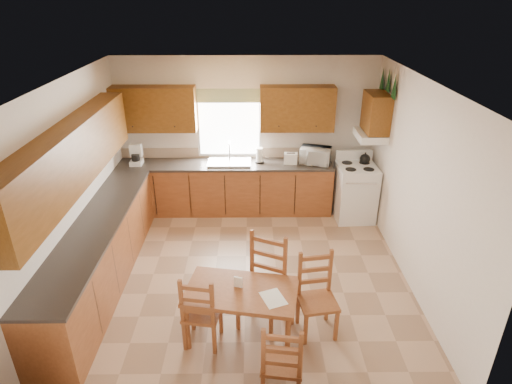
{
  "coord_description": "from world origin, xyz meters",
  "views": [
    {
      "loc": [
        0.1,
        -5.02,
        3.69
      ],
      "look_at": [
        0.15,
        0.3,
        1.15
      ],
      "focal_mm": 30.0,
      "sensor_mm": 36.0,
      "label": 1
    }
  ],
  "objects_px": {
    "chair_near_right": "(202,308)",
    "chair_far_left": "(261,285)",
    "chair_far_right": "(318,297)",
    "dining_table": "(242,313)",
    "microwave": "(315,155)",
    "chair_near_left": "(282,357)",
    "stove": "(355,193)"
  },
  "relations": [
    {
      "from": "stove",
      "to": "microwave",
      "type": "height_order",
      "value": "microwave"
    },
    {
      "from": "chair_near_right",
      "to": "chair_far_right",
      "type": "distance_m",
      "value": 1.32
    },
    {
      "from": "dining_table",
      "to": "chair_near_right",
      "type": "distance_m",
      "value": 0.47
    },
    {
      "from": "chair_near_left",
      "to": "chair_far_left",
      "type": "relative_size",
      "value": 0.83
    },
    {
      "from": "chair_near_left",
      "to": "chair_far_right",
      "type": "distance_m",
      "value": 0.97
    },
    {
      "from": "microwave",
      "to": "dining_table",
      "type": "bearing_deg",
      "value": -94.68
    },
    {
      "from": "microwave",
      "to": "dining_table",
      "type": "relative_size",
      "value": 0.39
    },
    {
      "from": "chair_near_right",
      "to": "chair_far_right",
      "type": "height_order",
      "value": "chair_far_right"
    },
    {
      "from": "chair_far_right",
      "to": "stove",
      "type": "bearing_deg",
      "value": 60.61
    },
    {
      "from": "chair_near_left",
      "to": "chair_far_left",
      "type": "distance_m",
      "value": 1.01
    },
    {
      "from": "stove",
      "to": "microwave",
      "type": "relative_size",
      "value": 2.01
    },
    {
      "from": "chair_near_left",
      "to": "chair_far_right",
      "type": "bearing_deg",
      "value": -110.7
    },
    {
      "from": "dining_table",
      "to": "chair_far_left",
      "type": "height_order",
      "value": "chair_far_left"
    },
    {
      "from": "chair_near_right",
      "to": "chair_near_left",
      "type": "bearing_deg",
      "value": 149.74
    },
    {
      "from": "dining_table",
      "to": "chair_near_left",
      "type": "bearing_deg",
      "value": -52.41
    },
    {
      "from": "microwave",
      "to": "dining_table",
      "type": "xyz_separation_m",
      "value": [
        -1.23,
        -3.15,
        -0.73
      ]
    },
    {
      "from": "stove",
      "to": "dining_table",
      "type": "distance_m",
      "value": 3.44
    },
    {
      "from": "chair_far_right",
      "to": "chair_far_left",
      "type": "bearing_deg",
      "value": 158.68
    },
    {
      "from": "dining_table",
      "to": "chair_near_right",
      "type": "xyz_separation_m",
      "value": [
        -0.44,
        -0.08,
        0.14
      ]
    },
    {
      "from": "dining_table",
      "to": "chair_near_right",
      "type": "relative_size",
      "value": 1.3
    },
    {
      "from": "stove",
      "to": "chair_near_left",
      "type": "relative_size",
      "value": 1.01
    },
    {
      "from": "microwave",
      "to": "chair_near_left",
      "type": "height_order",
      "value": "microwave"
    },
    {
      "from": "chair_far_right",
      "to": "chair_near_right",
      "type": "bearing_deg",
      "value": 176.94
    },
    {
      "from": "dining_table",
      "to": "chair_near_right",
      "type": "bearing_deg",
      "value": -159.45
    },
    {
      "from": "chair_far_left",
      "to": "chair_far_right",
      "type": "height_order",
      "value": "chair_far_left"
    },
    {
      "from": "dining_table",
      "to": "chair_near_left",
      "type": "distance_m",
      "value": 0.9
    },
    {
      "from": "chair_near_right",
      "to": "chair_far_left",
      "type": "bearing_deg",
      "value": -147.84
    },
    {
      "from": "stove",
      "to": "chair_far_right",
      "type": "bearing_deg",
      "value": -112.77
    },
    {
      "from": "microwave",
      "to": "chair_near_left",
      "type": "bearing_deg",
      "value": -85.11
    },
    {
      "from": "microwave",
      "to": "chair_near_left",
      "type": "relative_size",
      "value": 0.5
    },
    {
      "from": "chair_near_right",
      "to": "chair_far_left",
      "type": "xyz_separation_m",
      "value": [
        0.67,
        0.28,
        0.1
      ]
    },
    {
      "from": "chair_near_right",
      "to": "chair_far_right",
      "type": "relative_size",
      "value": 0.94
    }
  ]
}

